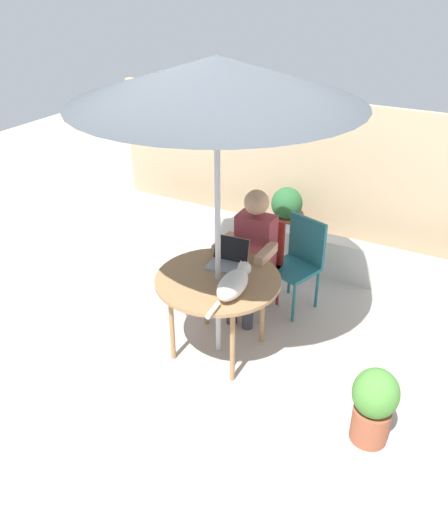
{
  "coord_description": "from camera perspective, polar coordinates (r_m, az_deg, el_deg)",
  "views": [
    {
      "loc": [
        1.73,
        -3.11,
        2.91
      ],
      "look_at": [
        0.0,
        0.1,
        0.87
      ],
      "focal_mm": 36.95,
      "sensor_mm": 36.0,
      "label": 1
    }
  ],
  "objects": [
    {
      "name": "potted_plant_by_chair",
      "position": [
        3.81,
        15.91,
        -15.13
      ],
      "size": [
        0.31,
        0.31,
        0.59
      ],
      "color": "#9E5138",
      "rests_on": "ground"
    },
    {
      "name": "laptop",
      "position": [
        4.35,
        0.53,
        -0.11
      ],
      "size": [
        0.32,
        0.28,
        0.21
      ],
      "color": "gray",
      "rests_on": "patio_table"
    },
    {
      "name": "potted_plant_near_fence",
      "position": [
        6.02,
        6.74,
        4.48
      ],
      "size": [
        0.35,
        0.35,
        0.73
      ],
      "color": "#9E5138",
      "rests_on": "ground"
    },
    {
      "name": "chair_empty",
      "position": [
        4.95,
        8.18,
        -0.1
      ],
      "size": [
        0.51,
        0.51,
        0.88
      ],
      "color": "#1E606B",
      "rests_on": "ground"
    },
    {
      "name": "chair_occupied",
      "position": [
        4.89,
        3.81,
        -0.2
      ],
      "size": [
        0.4,
        0.4,
        0.88
      ],
      "color": "maroon",
      "rests_on": "ground"
    },
    {
      "name": "patio_table",
      "position": [
        4.21,
        -0.65,
        -3.08
      ],
      "size": [
        1.01,
        1.01,
        0.72
      ],
      "color": "#9E754C",
      "rests_on": "ground"
    },
    {
      "name": "planter_wall_low",
      "position": [
        5.76,
        7.42,
        0.94
      ],
      "size": [
        4.63,
        0.2,
        0.42
      ],
      "primitive_type": "cube",
      "color": "beige",
      "rests_on": "ground"
    },
    {
      "name": "fence_back",
      "position": [
        6.06,
        10.07,
        8.63
      ],
      "size": [
        5.14,
        0.08,
        1.65
      ],
      "primitive_type": "cube",
      "color": "tan",
      "rests_on": "ground"
    },
    {
      "name": "patio_umbrella",
      "position": [
        3.63,
        -0.79,
        18.51
      ],
      "size": [
        2.02,
        2.02,
        2.39
      ],
      "color": "#B7B7BC",
      "rests_on": "ground"
    },
    {
      "name": "cat",
      "position": [
        3.96,
        1.08,
        -2.99
      ],
      "size": [
        0.22,
        0.65,
        0.17
      ],
      "color": "silver",
      "rests_on": "patio_table"
    },
    {
      "name": "ground_plane",
      "position": [
        4.6,
        -0.6,
        -10.03
      ],
      "size": [
        14.0,
        14.0,
        0.0
      ],
      "primitive_type": "plane",
      "color": "#ADA399"
    },
    {
      "name": "person_seated",
      "position": [
        4.69,
        3.06,
        0.79
      ],
      "size": [
        0.48,
        0.48,
        1.22
      ],
      "color": "maroon",
      "rests_on": "ground"
    }
  ]
}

